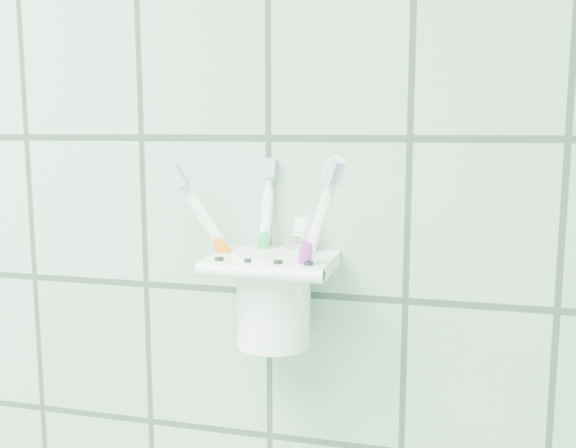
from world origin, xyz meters
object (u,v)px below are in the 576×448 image
(cup, at_px, (274,295))
(toothpaste_tube, at_px, (284,267))
(toothbrush_blue, at_px, (256,246))
(toothbrush_orange, at_px, (281,240))
(toothbrush_pink, at_px, (277,236))
(holder_bracket, at_px, (273,264))

(cup, relative_size, toothpaste_tube, 0.75)
(cup, bearing_deg, toothpaste_tube, 66.13)
(cup, height_order, toothbrush_blue, toothbrush_blue)
(toothbrush_orange, xyz_separation_m, toothpaste_tube, (-0.00, 0.02, -0.03))
(toothbrush_pink, height_order, toothbrush_blue, toothbrush_pink)
(toothbrush_blue, height_order, toothpaste_tube, toothbrush_blue)
(toothbrush_pink, xyz_separation_m, toothbrush_blue, (-0.02, -0.01, -0.01))
(cup, xyz_separation_m, toothbrush_orange, (0.01, -0.01, 0.06))
(toothbrush_pink, bearing_deg, toothpaste_tube, 16.19)
(toothbrush_pink, distance_m, toothbrush_blue, 0.02)
(toothbrush_pink, height_order, toothpaste_tube, toothbrush_pink)
(cup, xyz_separation_m, toothbrush_blue, (-0.02, 0.00, 0.05))
(toothpaste_tube, bearing_deg, cup, -133.01)
(toothbrush_blue, relative_size, toothpaste_tube, 1.43)
(toothbrush_orange, bearing_deg, cup, -177.21)
(holder_bracket, relative_size, toothpaste_tube, 0.95)
(holder_bracket, distance_m, toothbrush_blue, 0.03)
(toothbrush_orange, bearing_deg, toothpaste_tube, 130.02)
(holder_bracket, height_order, toothpaste_tube, toothpaste_tube)
(cup, bearing_deg, toothbrush_pink, 90.53)
(cup, bearing_deg, holder_bracket, -87.23)
(holder_bracket, distance_m, toothbrush_orange, 0.03)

